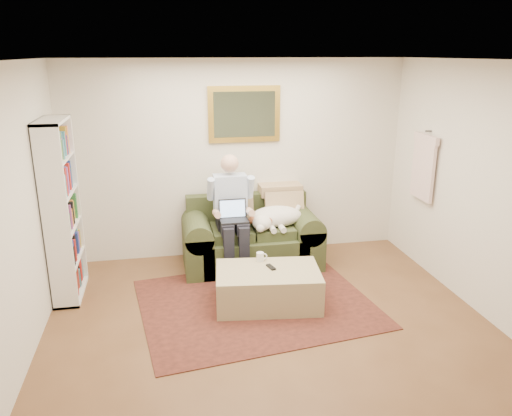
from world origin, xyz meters
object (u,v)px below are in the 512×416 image
object	(u,v)px
sofa	(251,242)
coffee_mug	(260,257)
bookshelf	(62,211)
laptop	(233,215)
sleeping_dog	(276,216)
seated_man	(233,216)
ottoman	(268,287)

from	to	relation	value
sofa	coffee_mug	size ratio (longest dim) A/B	17.43
bookshelf	laptop	bearing A→B (deg)	5.85
sleeping_dog	seated_man	bearing A→B (deg)	-172.87
sofa	bookshelf	distance (m)	2.34
sofa	ottoman	distance (m)	1.12
coffee_mug	laptop	bearing A→B (deg)	108.44
ottoman	bookshelf	bearing A→B (deg)	162.31
sofa	ottoman	xyz separation A→B (m)	(-0.02, -1.12, -0.10)
ottoman	sleeping_dog	bearing A→B (deg)	72.09
seated_man	ottoman	distance (m)	1.12
sofa	seated_man	distance (m)	0.53
coffee_mug	ottoman	bearing A→B (deg)	-82.98
laptop	sleeping_dog	world-z (taller)	laptop
coffee_mug	seated_man	bearing A→B (deg)	106.75
sofa	laptop	bearing A→B (deg)	-138.98
ottoman	seated_man	bearing A→B (deg)	104.11
sofa	laptop	distance (m)	0.58
sleeping_dog	bookshelf	world-z (taller)	bookshelf
seated_man	sleeping_dog	distance (m)	0.58
bookshelf	ottoman	bearing A→B (deg)	-17.69
seated_man	coffee_mug	world-z (taller)	seated_man
laptop	ottoman	size ratio (longest dim) A/B	0.30
bookshelf	seated_man	bearing A→B (deg)	7.82
laptop	bookshelf	xyz separation A→B (m)	(-1.93, -0.20, 0.23)
laptop	bookshelf	bearing A→B (deg)	-174.15
sofa	sleeping_dog	size ratio (longest dim) A/B	2.43
coffee_mug	bookshelf	bearing A→B (deg)	168.75
laptop	bookshelf	distance (m)	1.96
laptop	ottoman	bearing A→B (deg)	-74.87
bookshelf	coffee_mug	bearing A→B (deg)	-11.25
laptop	bookshelf	size ratio (longest dim) A/B	0.17
laptop	seated_man	bearing A→B (deg)	90.00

